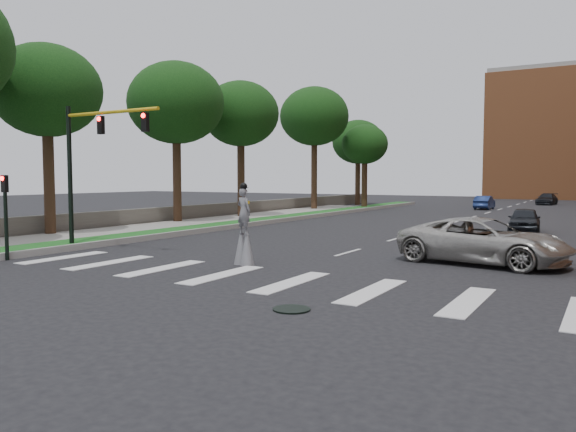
{
  "coord_description": "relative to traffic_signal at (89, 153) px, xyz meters",
  "views": [
    {
      "loc": [
        9.52,
        -13.39,
        3.16
      ],
      "look_at": [
        -0.96,
        4.64,
        1.7
      ],
      "focal_mm": 35.0,
      "sensor_mm": 36.0,
      "label": 1
    }
  ],
  "objects": [
    {
      "name": "ground_plane",
      "position": [
        9.78,
        -3.0,
        -4.15
      ],
      "size": [
        160.0,
        160.0,
        0.0
      ],
      "primitive_type": "plane",
      "color": "black",
      "rests_on": "ground"
    },
    {
      "name": "grass_median",
      "position": [
        -1.72,
        17.0,
        -4.03
      ],
      "size": [
        2.0,
        60.0,
        0.25
      ],
      "primitive_type": "cube",
      "color": "#17511B",
      "rests_on": "ground"
    },
    {
      "name": "median_curb",
      "position": [
        -0.67,
        17.0,
        -4.01
      ],
      "size": [
        0.2,
        60.0,
        0.28
      ],
      "primitive_type": "cube",
      "color": "gray",
      "rests_on": "ground"
    },
    {
      "name": "sidewalk_left",
      "position": [
        -4.72,
        7.0,
        -4.06
      ],
      "size": [
        4.0,
        60.0,
        0.18
      ],
      "primitive_type": "cube",
      "color": "gray",
      "rests_on": "ground"
    },
    {
      "name": "stone_wall",
      "position": [
        -7.22,
        19.0,
        -3.6
      ],
      "size": [
        0.5,
        56.0,
        1.1
      ],
      "primitive_type": "cube",
      "color": "#544F48",
      "rests_on": "ground"
    },
    {
      "name": "manhole",
      "position": [
        12.78,
        -5.0,
        -4.13
      ],
      "size": [
        0.9,
        0.9,
        0.04
      ],
      "primitive_type": "cylinder",
      "color": "black",
      "rests_on": "ground"
    },
    {
      "name": "traffic_signal",
      "position": [
        0.0,
        0.0,
        0.0
      ],
      "size": [
        5.3,
        0.23,
        6.2
      ],
      "color": "black",
      "rests_on": "ground"
    },
    {
      "name": "secondary_signal",
      "position": [
        -0.52,
        -3.5,
        -2.2
      ],
      "size": [
        0.25,
        0.21,
        3.23
      ],
      "color": "black",
      "rests_on": "ground"
    },
    {
      "name": "stilt_performer",
      "position": [
        7.86,
        0.14,
        -3.0
      ],
      "size": [
        0.83,
        0.59,
        2.95
      ],
      "rotation": [
        0.0,
        0.0,
        2.91
      ],
      "color": "#311F13",
      "rests_on": "ground"
    },
    {
      "name": "suv_crossing",
      "position": [
        15.29,
        4.68,
        -3.31
      ],
      "size": [
        6.41,
        3.76,
        1.68
      ],
      "primitive_type": "imported",
      "rotation": [
        0.0,
        0.0,
        1.4
      ],
      "color": "#B1AEA7",
      "rests_on": "ground"
    },
    {
      "name": "car_near",
      "position": [
        14.95,
        17.95,
        -3.45
      ],
      "size": [
        2.07,
        4.28,
        1.41
      ],
      "primitive_type": "imported",
      "rotation": [
        0.0,
        0.0,
        0.1
      ],
      "color": "black",
      "rests_on": "ground"
    },
    {
      "name": "car_mid",
      "position": [
        8.42,
        40.53,
        -3.49
      ],
      "size": [
        1.41,
        3.99,
        1.31
      ],
      "primitive_type": "imported",
      "rotation": [
        0.0,
        0.0,
        3.15
      ],
      "color": "navy",
      "rests_on": "ground"
    },
    {
      "name": "car_far",
      "position": [
        12.76,
        53.42,
        -3.51
      ],
      "size": [
        2.18,
        4.58,
        1.29
      ],
      "primitive_type": "imported",
      "rotation": [
        0.0,
        0.0,
        -0.09
      ],
      "color": "black",
      "rests_on": "ground"
    },
    {
      "name": "tree_1",
      "position": [
        -6.36,
        2.79,
        3.43
      ],
      "size": [
        5.66,
        5.66,
        10.04
      ],
      "color": "#311F13",
      "rests_on": "ground"
    },
    {
      "name": "tree_2",
      "position": [
        -6.08,
        12.45,
        3.88
      ],
      "size": [
        6.4,
        6.4,
        10.8
      ],
      "color": "#311F13",
      "rests_on": "ground"
    },
    {
      "name": "tree_3",
      "position": [
        -5.2,
        18.68,
        3.7
      ],
      "size": [
        5.77,
        5.77,
        10.36
      ],
      "color": "#311F13",
      "rests_on": "ground"
    },
    {
      "name": "tree_4",
      "position": [
        -5.06,
        30.41,
        4.59
      ],
      "size": [
        6.44,
        6.44,
        11.52
      ],
      "color": "#311F13",
      "rests_on": "ground"
    },
    {
      "name": "tree_5",
      "position": [
        -5.66,
        42.15,
        2.87
      ],
      "size": [
        5.76,
        5.76,
        9.52
      ],
      "color": "#311F13",
      "rests_on": "ground"
    },
    {
      "name": "tree_6",
      "position": [
        -1.89,
        35.0,
        2.11
      ],
      "size": [
        4.52,
        4.52,
        8.25
      ],
      "color": "#311F13",
      "rests_on": "ground"
    }
  ]
}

